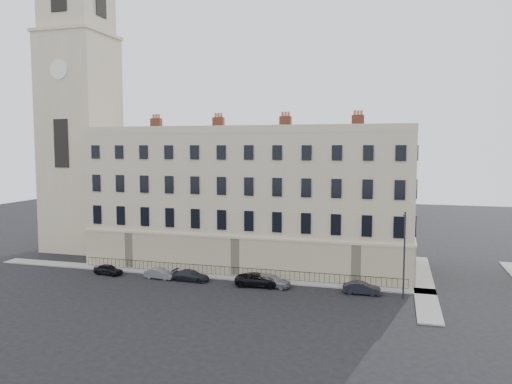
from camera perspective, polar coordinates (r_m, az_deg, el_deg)
ground at (r=46.43m, az=2.48°, el=-11.83°), size 160.00×160.00×0.00m
terrace at (r=57.81m, az=-0.51°, el=-0.85°), size 36.22×12.22×17.00m
church_tower at (r=70.08m, az=-19.48°, el=9.06°), size 8.00×8.13×44.00m
pavement_terrace at (r=53.99m, az=-6.78°, el=-9.35°), size 48.00×2.00×0.12m
pavement_east_return at (r=53.04m, az=18.59°, el=-9.86°), size 2.00×24.00×0.12m
railings at (r=52.87m, az=-2.56°, el=-9.08°), size 35.00×0.04×0.96m
car_a at (r=55.97m, az=-16.53°, el=-8.49°), size 3.40×1.76×1.11m
car_b at (r=53.06m, az=-10.96°, el=-9.15°), size 3.30×1.40×1.06m
car_c at (r=51.75m, az=-7.43°, el=-9.44°), size 3.89×1.77×1.11m
car_d at (r=49.45m, az=0.29°, el=-9.99°), size 4.74×2.49×1.27m
car_e at (r=49.14m, az=1.81°, el=-10.10°), size 3.89×2.03×1.26m
car_f at (r=47.89m, az=11.98°, el=-10.70°), size 3.49×1.29×1.14m
streetlamp at (r=46.52m, az=16.58°, el=-6.49°), size 0.28×1.70×7.85m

